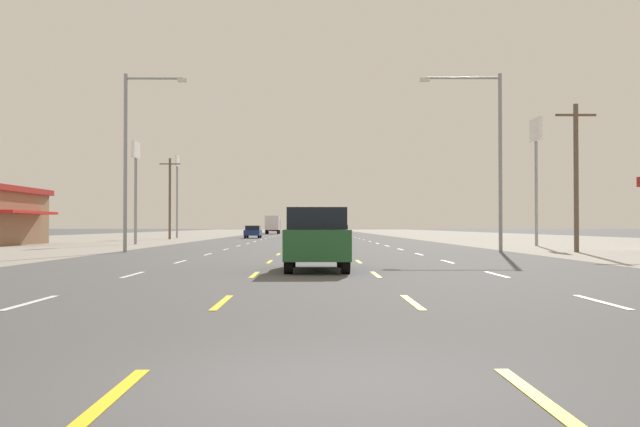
% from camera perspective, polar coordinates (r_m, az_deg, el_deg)
% --- Properties ---
extents(ground_plane, '(572.00, 572.00, 0.00)m').
position_cam_1_polar(ground_plane, '(72.26, -0.60, -2.12)').
color(ground_plane, '#4C4C4F').
extents(lot_apron_left, '(28.00, 440.00, 0.01)m').
position_cam_1_polar(lot_apron_left, '(76.34, -19.53, -2.00)').
color(lot_apron_left, gray).
rests_on(lot_apron_left, ground).
extents(lot_apron_right, '(28.00, 440.00, 0.01)m').
position_cam_1_polar(lot_apron_right, '(76.41, 18.31, -2.00)').
color(lot_apron_right, gray).
rests_on(lot_apron_right, ground).
extents(lane_markings, '(10.64, 227.60, 0.01)m').
position_cam_1_polar(lane_markings, '(110.75, -0.63, -1.73)').
color(lane_markings, white).
rests_on(lane_markings, ground).
extents(suv_center_turn_nearest, '(1.98, 4.90, 1.98)m').
position_cam_1_polar(suv_center_turn_nearest, '(22.90, -0.27, -1.96)').
color(suv_center_turn_nearest, '#235B2D').
rests_on(suv_center_turn_nearest, ground).
extents(sedan_far_left_near, '(1.80, 4.50, 1.46)m').
position_cam_1_polar(sedan_far_left_near, '(84.03, -5.33, -1.44)').
color(sedan_far_left_near, navy).
rests_on(sedan_far_left_near, ground).
extents(hatchback_inner_right_mid, '(1.72, 3.90, 1.54)m').
position_cam_1_polar(hatchback_inner_right_mid, '(85.06, 1.66, -1.42)').
color(hatchback_inner_right_mid, maroon).
rests_on(hatchback_inner_right_mid, ground).
extents(sedan_center_turn_midfar, '(1.80, 4.50, 1.46)m').
position_cam_1_polar(sedan_center_turn_midfar, '(86.74, -0.53, -1.43)').
color(sedan_center_turn_midfar, red).
rests_on(sedan_center_turn_midfar, ground).
extents(box_truck_far_left_far, '(2.40, 7.20, 3.23)m').
position_cam_1_polar(box_truck_far_left_far, '(128.48, -3.77, -0.81)').
color(box_truck_far_left_far, maroon).
rests_on(box_truck_far_left_far, ground).
extents(pole_sign_left_row_1, '(0.24, 1.92, 7.95)m').
position_cam_1_polar(pole_sign_left_row_1, '(57.71, -14.39, 3.50)').
color(pole_sign_left_row_1, gray).
rests_on(pole_sign_left_row_1, ground).
extents(pole_sign_left_row_2, '(0.24, 1.80, 9.73)m').
position_cam_1_polar(pole_sign_left_row_2, '(86.42, -11.26, 2.74)').
color(pole_sign_left_row_2, gray).
rests_on(pole_sign_left_row_2, ground).
extents(pole_sign_right_row_1, '(0.24, 2.27, 9.12)m').
position_cam_1_polar(pole_sign_right_row_1, '(53.82, 16.75, 4.99)').
color(pole_sign_right_row_1, gray).
rests_on(pole_sign_right_row_1, ground).
extents(streetlight_left_row_0, '(3.43, 0.26, 9.64)m').
position_cam_1_polar(streetlight_left_row_0, '(40.23, -14.73, 4.88)').
color(streetlight_left_row_0, gray).
rests_on(streetlight_left_row_0, ground).
extents(streetlight_right_row_0, '(4.46, 0.26, 9.71)m').
position_cam_1_polar(streetlight_right_row_0, '(40.26, 13.45, 5.09)').
color(streetlight_right_row_0, gray).
rests_on(streetlight_right_row_0, ground).
extents(utility_pole_right_row_0, '(2.20, 0.26, 8.03)m').
position_cam_1_polar(utility_pole_right_row_0, '(41.36, 19.63, 2.93)').
color(utility_pole_right_row_0, brown).
rests_on(utility_pole_right_row_0, ground).
extents(utility_pole_left_row_1, '(2.20, 0.26, 8.64)m').
position_cam_1_polar(utility_pole_left_row_1, '(78.23, -11.81, 1.29)').
color(utility_pole_left_row_1, brown).
rests_on(utility_pole_left_row_1, ground).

